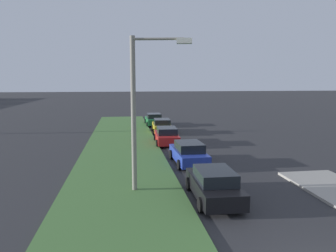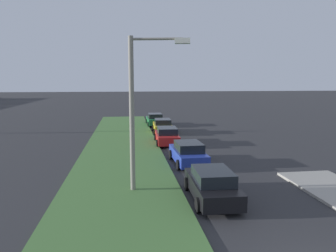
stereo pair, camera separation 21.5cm
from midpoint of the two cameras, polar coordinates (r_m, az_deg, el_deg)
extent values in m
cube|color=#477238|center=(17.31, -8.81, -9.90)|extent=(60.00, 6.00, 0.12)
cube|color=black|center=(14.72, 7.95, -11.10)|extent=(4.34, 1.89, 0.70)
cube|color=black|center=(14.34, 8.21, -9.01)|extent=(2.23, 1.64, 0.55)
cylinder|color=black|center=(15.86, 3.45, -10.55)|extent=(0.64, 0.23, 0.64)
cylinder|color=black|center=(16.27, 9.79, -10.16)|extent=(0.64, 0.23, 0.64)
cylinder|color=black|center=(13.38, 5.63, -14.24)|extent=(0.64, 0.23, 0.64)
cylinder|color=black|center=(13.87, 13.11, -13.60)|extent=(0.64, 0.23, 0.64)
cube|color=#23389E|center=(20.62, 3.50, -5.36)|extent=(4.35, 1.92, 0.70)
cube|color=black|center=(20.29, 3.64, -3.78)|extent=(2.24, 1.66, 0.55)
cylinder|color=black|center=(21.78, 0.35, -5.28)|extent=(0.65, 0.24, 0.64)
cylinder|color=black|center=(22.16, 4.95, -5.07)|extent=(0.65, 0.24, 0.64)
cylinder|color=black|center=(19.21, 1.80, -7.14)|extent=(0.65, 0.24, 0.64)
cylinder|color=black|center=(19.65, 6.98, -6.85)|extent=(0.65, 0.24, 0.64)
cube|color=red|center=(26.90, -0.49, -2.10)|extent=(4.35, 1.93, 0.70)
cube|color=black|center=(26.60, -0.44, -0.85)|extent=(2.25, 1.67, 0.55)
cylinder|color=black|center=(28.20, -2.60, -2.14)|extent=(0.65, 0.24, 0.64)
cylinder|color=black|center=(28.37, 1.03, -2.07)|extent=(0.65, 0.24, 0.64)
cylinder|color=black|center=(25.55, -2.18, -3.24)|extent=(0.65, 0.24, 0.64)
cylinder|color=black|center=(25.75, 1.83, -3.15)|extent=(0.65, 0.24, 0.64)
cube|color=gold|center=(32.70, -1.33, -0.23)|extent=(4.37, 1.96, 0.70)
cube|color=black|center=(32.42, -1.31, 0.81)|extent=(2.26, 1.68, 0.55)
cylinder|color=black|center=(34.01, -3.03, -0.33)|extent=(0.65, 0.24, 0.64)
cylinder|color=black|center=(34.15, -0.02, -0.29)|extent=(0.65, 0.24, 0.64)
cylinder|color=black|center=(31.35, -2.77, -1.08)|extent=(0.65, 0.24, 0.64)
cylinder|color=black|center=(31.50, 0.50, -1.02)|extent=(0.65, 0.24, 0.64)
cube|color=#1E6B38|center=(38.14, -2.80, 0.99)|extent=(4.33, 1.86, 0.70)
cube|color=black|center=(37.87, -2.77, 1.89)|extent=(2.22, 1.63, 0.55)
cylinder|color=black|center=(39.42, -4.31, 0.85)|extent=(0.64, 0.23, 0.64)
cylinder|color=black|center=(39.61, -1.72, 0.91)|extent=(0.64, 0.23, 0.64)
cylinder|color=black|center=(36.75, -3.96, 0.31)|extent=(0.64, 0.23, 0.64)
cylinder|color=black|center=(36.96, -1.18, 0.37)|extent=(0.64, 0.23, 0.64)
cylinder|color=gray|center=(14.91, -6.76, 1.74)|extent=(0.24, 0.24, 7.50)
cylinder|color=gray|center=(14.77, -2.24, 15.73)|extent=(0.59, 2.38, 0.12)
cube|color=silver|center=(14.70, 2.60, 15.37)|extent=(0.49, 0.76, 0.24)
camera|label=1|loc=(0.11, -90.26, -0.04)|focal=33.14mm
camera|label=2|loc=(0.11, 89.74, 0.04)|focal=33.14mm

